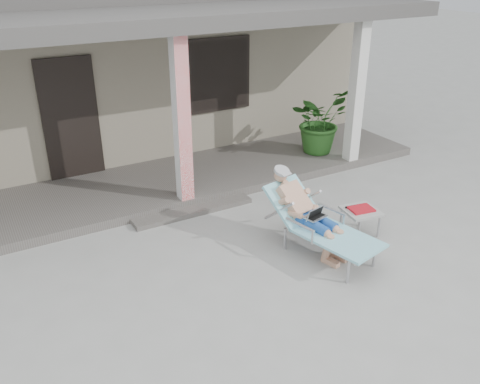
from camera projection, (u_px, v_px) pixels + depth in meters
ground at (253, 269)px, 6.72m from camera, size 60.00×60.00×0.00m
house at (101, 60)px, 11.12m from camera, size 10.40×5.40×3.30m
porch_deck at (166, 183)px, 9.05m from camera, size 10.00×2.00×0.15m
porch_overhang at (157, 25)px, 7.85m from camera, size 10.00×2.30×2.85m
porch_step at (194, 211)px, 8.16m from camera, size 2.00×0.30×0.07m
lounger at (314, 204)px, 6.88m from camera, size 1.01×1.82×1.15m
side_table at (361, 212)px, 7.40m from camera, size 0.56×0.56×0.44m
potted_palm at (319, 120)px, 10.04m from camera, size 1.37×1.26×1.29m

